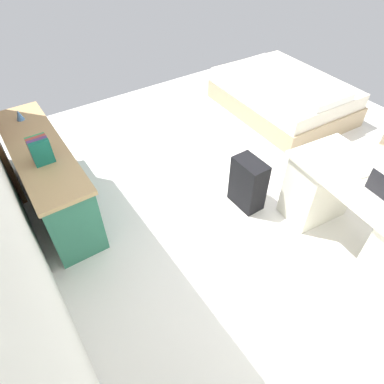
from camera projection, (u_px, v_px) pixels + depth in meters
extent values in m
plane|color=silver|center=(253.00, 184.00, 3.90)|extent=(5.74, 5.74, 0.00)
cube|color=silver|center=(373.00, 188.00, 2.76)|extent=(1.50, 0.81, 0.04)
cube|color=beige|center=(319.00, 187.00, 3.33)|extent=(0.46, 0.63, 0.72)
cylinder|color=black|center=(377.00, 193.00, 3.76)|extent=(0.52, 0.52, 0.04)
cylinder|color=black|center=(384.00, 180.00, 3.63)|extent=(0.06, 0.06, 0.42)
cube|color=#2D7056|center=(49.00, 178.00, 3.43)|extent=(1.76, 0.44, 0.71)
cube|color=tan|center=(37.00, 148.00, 3.17)|extent=(1.80, 0.48, 0.04)
cube|color=#275F49|center=(88.00, 203.00, 3.39)|extent=(0.67, 0.01, 0.25)
cube|color=#275F49|center=(62.00, 163.00, 3.87)|extent=(0.67, 0.01, 0.25)
cube|color=tan|center=(281.00, 102.00, 5.04)|extent=(1.96, 1.49, 0.28)
cube|color=silver|center=(284.00, 87.00, 4.87)|extent=(1.90, 1.43, 0.20)
cube|color=white|center=(322.00, 96.00, 4.36)|extent=(0.51, 0.70, 0.10)
cube|color=black|center=(248.00, 184.00, 3.48)|extent=(0.36, 0.22, 0.57)
ellipsoid|color=white|center=(363.00, 175.00, 2.83)|extent=(0.07, 0.11, 0.03)
cube|color=#166453|center=(42.00, 153.00, 2.89)|extent=(0.04, 0.17, 0.24)
cube|color=#4E356A|center=(41.00, 151.00, 2.91)|extent=(0.04, 0.17, 0.24)
cube|color=#A13F39|center=(40.00, 149.00, 2.93)|extent=(0.04, 0.17, 0.24)
cube|color=#3B8D56|center=(38.00, 147.00, 2.96)|extent=(0.04, 0.17, 0.23)
cone|color=#4C7FBF|center=(19.00, 115.00, 3.47)|extent=(0.08, 0.08, 0.11)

